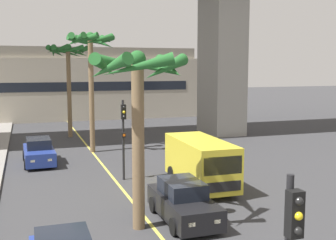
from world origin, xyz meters
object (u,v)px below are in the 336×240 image
object	(u,v)px
palm_tree_far_median	(138,88)
traffic_light_median_far	(123,129)
palm_tree_near_median	(91,51)
palm_tree_mid_median	(68,60)
delivery_van	(200,162)
car_queue_third	(183,202)
car_queue_front	(39,152)

from	to	relation	value
palm_tree_far_median	traffic_light_median_far	bearing A→B (deg)	81.88
palm_tree_near_median	palm_tree_mid_median	world-z (taller)	palm_tree_near_median
palm_tree_far_median	palm_tree_near_median	bearing A→B (deg)	87.83
palm_tree_mid_median	palm_tree_near_median	bearing A→B (deg)	-83.34
delivery_van	car_queue_third	bearing A→B (deg)	-121.33
delivery_van	traffic_light_median_far	world-z (taller)	traffic_light_median_far
traffic_light_median_far	palm_tree_far_median	xyz separation A→B (m)	(-0.96, -6.70, 2.43)
car_queue_front	palm_tree_near_median	bearing A→B (deg)	34.79
car_queue_front	palm_tree_far_median	size ratio (longest dim) A/B	0.64
car_queue_front	palm_tree_mid_median	size ratio (longest dim) A/B	0.53
car_queue_third	delivery_van	size ratio (longest dim) A/B	0.78
car_queue_third	palm_tree_mid_median	world-z (taller)	palm_tree_mid_median
traffic_light_median_far	palm_tree_far_median	bearing A→B (deg)	-98.12
palm_tree_near_median	palm_tree_mid_median	size ratio (longest dim) A/B	1.06
car_queue_front	palm_tree_near_median	size ratio (longest dim) A/B	0.50
car_queue_third	traffic_light_median_far	distance (m)	6.84
delivery_van	traffic_light_median_far	xyz separation A→B (m)	(-3.26, 2.51, 1.43)
delivery_van	palm_tree_near_median	xyz separation A→B (m)	(-3.67, 10.40, 5.65)
car_queue_front	traffic_light_median_far	xyz separation A→B (m)	(4.08, -5.34, 1.99)
car_queue_front	palm_tree_mid_median	world-z (taller)	palm_tree_mid_median
traffic_light_median_far	palm_tree_near_median	world-z (taller)	palm_tree_near_median
car_queue_third	palm_tree_far_median	size ratio (longest dim) A/B	0.63
car_queue_front	traffic_light_median_far	distance (m)	7.01
palm_tree_far_median	delivery_van	bearing A→B (deg)	44.83
palm_tree_mid_median	palm_tree_far_median	xyz separation A→B (m)	(0.27, -21.65, -1.35)
delivery_van	palm_tree_near_median	bearing A→B (deg)	109.43
traffic_light_median_far	palm_tree_far_median	world-z (taller)	palm_tree_far_median
car_queue_third	traffic_light_median_far	world-z (taller)	traffic_light_median_far
palm_tree_mid_median	traffic_light_median_far	bearing A→B (deg)	-85.30
palm_tree_near_median	palm_tree_far_median	xyz separation A→B (m)	(-0.55, -14.59, -1.80)
car_queue_third	traffic_light_median_far	bearing A→B (deg)	97.38
car_queue_front	palm_tree_mid_median	distance (m)	11.57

